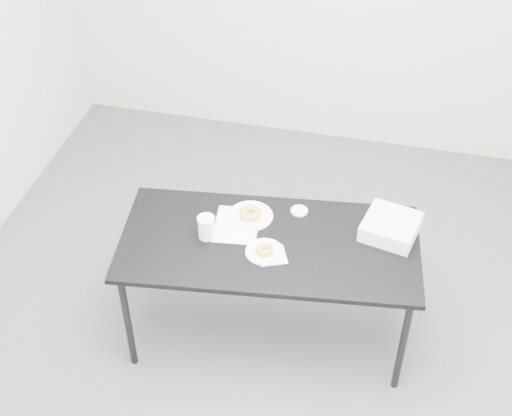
% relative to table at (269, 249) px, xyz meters
% --- Properties ---
extents(floor, '(4.00, 4.00, 0.00)m').
position_rel_table_xyz_m(floor, '(-0.01, 0.09, -0.67)').
color(floor, '#47474C').
rests_on(floor, ground).
extents(table, '(1.67, 0.93, 0.72)m').
position_rel_table_xyz_m(table, '(0.00, 0.00, 0.00)').
color(table, black).
rests_on(table, floor).
extents(scorecard, '(0.27, 0.32, 0.00)m').
position_rel_table_xyz_m(scorecard, '(-0.20, 0.09, 0.06)').
color(scorecard, white).
rests_on(scorecard, table).
extents(logo_patch, '(0.05, 0.05, 0.00)m').
position_rel_table_xyz_m(logo_patch, '(-0.13, 0.19, 0.06)').
color(logo_patch, green).
rests_on(logo_patch, scorecard).
extents(pen, '(0.10, 0.11, 0.01)m').
position_rel_table_xyz_m(pen, '(-0.15, 0.17, 0.06)').
color(pen, '#0D917B').
rests_on(pen, scorecard).
extents(napkin, '(0.19, 0.19, 0.00)m').
position_rel_table_xyz_m(napkin, '(0.04, -0.10, 0.06)').
color(napkin, white).
rests_on(napkin, table).
extents(plate_near, '(0.20, 0.20, 0.01)m').
position_rel_table_xyz_m(plate_near, '(-0.01, -0.09, 0.06)').
color(plate_near, white).
rests_on(plate_near, napkin).
extents(donut_near, '(0.12, 0.12, 0.03)m').
position_rel_table_xyz_m(donut_near, '(-0.01, -0.09, 0.08)').
color(donut_near, gold).
rests_on(donut_near, plate_near).
extents(plate_far, '(0.25, 0.25, 0.01)m').
position_rel_table_xyz_m(plate_far, '(-0.15, 0.17, 0.06)').
color(plate_far, white).
rests_on(plate_far, table).
extents(donut_far, '(0.12, 0.12, 0.04)m').
position_rel_table_xyz_m(donut_far, '(-0.15, 0.17, 0.08)').
color(donut_far, gold).
rests_on(donut_far, plate_far).
extents(coffee_cup, '(0.09, 0.09, 0.13)m').
position_rel_table_xyz_m(coffee_cup, '(-0.33, -0.04, 0.12)').
color(coffee_cup, white).
rests_on(coffee_cup, table).
extents(cup_lid, '(0.10, 0.10, 0.01)m').
position_rel_table_xyz_m(cup_lid, '(0.11, 0.27, 0.06)').
color(cup_lid, white).
rests_on(cup_lid, table).
extents(bakery_box, '(0.33, 0.33, 0.09)m').
position_rel_table_xyz_m(bakery_box, '(0.62, 0.21, 0.10)').
color(bakery_box, white).
rests_on(bakery_box, table).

